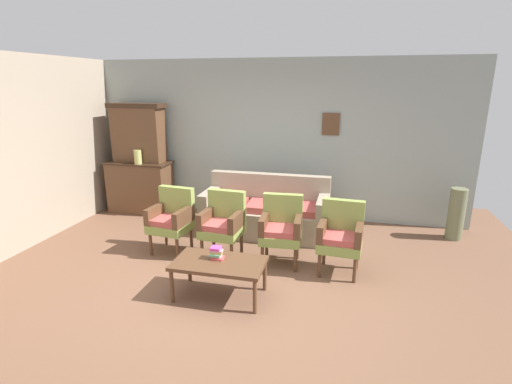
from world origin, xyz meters
The scene contains 13 objects.
ground_plane centered at (0.00, 0.00, 0.00)m, with size 7.68×7.68×0.00m, color brown.
wall_back_with_decor centered at (0.00, 2.63, 1.35)m, with size 6.40×0.09×2.70m.
side_cabinet centered at (-2.46, 2.25, 0.47)m, with size 1.16×0.55×0.93m.
cabinet_upper_hutch centered at (-2.46, 2.33, 1.45)m, with size 0.99×0.38×1.03m.
vase_on_cabinet centered at (-2.36, 2.07, 1.05)m, with size 0.13×0.13×0.24m, color tan.
floral_couch centered at (0.00, 1.72, 0.33)m, with size 1.95×0.82×0.90m.
armchair_near_couch_end centered at (-1.12, 0.75, 0.50)m, with size 0.57×0.55×0.90m.
armchair_row_middle centered at (-0.38, 0.75, 0.50)m, with size 0.56×0.53×0.90m.
armchair_by_doorway centered at (0.42, 0.75, 0.50)m, with size 0.55×0.52×0.90m.
armchair_near_cabinet centered at (1.18, 0.66, 0.50)m, with size 0.56×0.53×0.90m.
coffee_table centered at (-0.10, -0.25, 0.38)m, with size 1.00×0.56×0.42m.
book_stack_on_table centered at (-0.15, -0.19, 0.49)m, with size 0.15×0.12×0.14m.
floor_vase_by_wall centered at (2.85, 2.15, 0.40)m, with size 0.24×0.24×0.79m, color #6A6E4E.
Camera 1 is at (1.18, -3.87, 2.30)m, focal length 26.96 mm.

